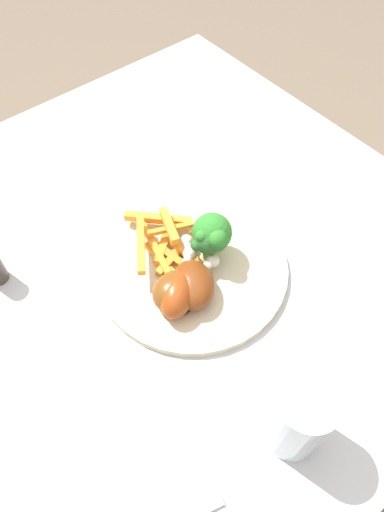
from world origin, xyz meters
TOP-DOWN VIEW (x-y plane):
  - ground_plane at (0.00, 0.00)m, footprint 6.00×6.00m
  - dining_table at (0.00, 0.00)m, footprint 0.92×0.86m
  - dinner_plate at (-0.05, 0.05)m, footprint 0.28×0.28m
  - broccoli_floret_front at (-0.08, 0.06)m, footprint 0.06×0.06m
  - broccoli_floret_middle at (-0.07, 0.06)m, footprint 0.05×0.05m
  - carrot_fries_pile at (-0.04, 0.01)m, footprint 0.12×0.17m
  - chicken_drumstick_near at (0.00, 0.09)m, footprint 0.11×0.09m
  - chicken_drumstick_far at (-0.02, 0.09)m, footprint 0.10×0.12m
  - chicken_drumstick_extra at (0.00, 0.09)m, footprint 0.12×0.06m
  - water_glass at (0.01, 0.31)m, footprint 0.07×0.07m

SIDE VIEW (x-z plane):
  - ground_plane at x=0.00m, z-range 0.00..0.00m
  - dining_table at x=0.00m, z-range 0.26..1.01m
  - dinner_plate at x=-0.05m, z-range 0.75..0.77m
  - carrot_fries_pile at x=-0.04m, z-range 0.76..0.80m
  - chicken_drumstick_far at x=-0.02m, z-range 0.77..0.81m
  - chicken_drumstick_extra at x=0.00m, z-range 0.77..0.81m
  - chicken_drumstick_near at x=0.00m, z-range 0.77..0.81m
  - broccoli_floret_middle at x=-0.07m, z-range 0.78..0.84m
  - broccoli_floret_front at x=-0.08m, z-range 0.78..0.85m
  - water_glass at x=0.01m, z-range 0.75..0.87m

